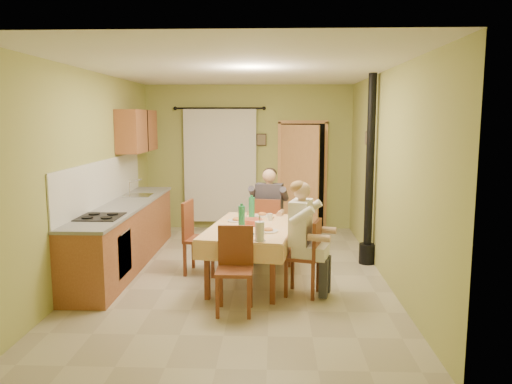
{
  "coord_description": "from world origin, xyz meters",
  "views": [
    {
      "loc": [
        0.5,
        -6.72,
        2.16
      ],
      "look_at": [
        0.25,
        0.1,
        1.15
      ],
      "focal_mm": 35.0,
      "sensor_mm": 36.0,
      "label": 1
    }
  ],
  "objects_px": {
    "chair_near": "(235,287)",
    "chair_right": "(304,272)",
    "chair_far": "(269,242)",
    "chair_left": "(201,252)",
    "dining_table": "(252,254)",
    "man_far": "(269,204)",
    "stove_flue": "(369,196)",
    "man_right": "(303,225)"
  },
  "relations": [
    {
      "from": "chair_near",
      "to": "chair_right",
      "type": "bearing_deg",
      "value": -142.91
    },
    {
      "from": "chair_far",
      "to": "chair_left",
      "type": "height_order",
      "value": "chair_left"
    },
    {
      "from": "dining_table",
      "to": "chair_right",
      "type": "height_order",
      "value": "chair_right"
    },
    {
      "from": "dining_table",
      "to": "chair_far",
      "type": "distance_m",
      "value": 1.05
    },
    {
      "from": "chair_far",
      "to": "chair_near",
      "type": "relative_size",
      "value": 1.01
    },
    {
      "from": "man_far",
      "to": "stove_flue",
      "type": "distance_m",
      "value": 1.49
    },
    {
      "from": "dining_table",
      "to": "chair_right",
      "type": "xyz_separation_m",
      "value": [
        0.66,
        -0.48,
        -0.09
      ]
    },
    {
      "from": "chair_near",
      "to": "chair_left",
      "type": "relative_size",
      "value": 0.94
    },
    {
      "from": "man_far",
      "to": "man_right",
      "type": "distance_m",
      "value": 1.57
    },
    {
      "from": "chair_right",
      "to": "man_far",
      "type": "height_order",
      "value": "man_far"
    },
    {
      "from": "chair_far",
      "to": "chair_near",
      "type": "bearing_deg",
      "value": -89.23
    },
    {
      "from": "man_right",
      "to": "stove_flue",
      "type": "height_order",
      "value": "stove_flue"
    },
    {
      "from": "dining_table",
      "to": "chair_left",
      "type": "height_order",
      "value": "chair_left"
    },
    {
      "from": "chair_right",
      "to": "chair_left",
      "type": "relative_size",
      "value": 0.93
    },
    {
      "from": "chair_left",
      "to": "man_far",
      "type": "height_order",
      "value": "man_far"
    },
    {
      "from": "dining_table",
      "to": "man_far",
      "type": "height_order",
      "value": "man_far"
    },
    {
      "from": "dining_table",
      "to": "chair_near",
      "type": "xyz_separation_m",
      "value": [
        -0.15,
        -1.07,
        -0.09
      ]
    },
    {
      "from": "chair_far",
      "to": "chair_right",
      "type": "xyz_separation_m",
      "value": [
        0.45,
        -1.5,
        -0.0
      ]
    },
    {
      "from": "man_far",
      "to": "chair_left",
      "type": "bearing_deg",
      "value": -133.79
    },
    {
      "from": "stove_flue",
      "to": "chair_left",
      "type": "bearing_deg",
      "value": -167.29
    },
    {
      "from": "chair_far",
      "to": "man_far",
      "type": "xyz_separation_m",
      "value": [
        0.0,
        0.01,
        0.59
      ]
    },
    {
      "from": "chair_far",
      "to": "chair_left",
      "type": "bearing_deg",
      "value": -134.27
    },
    {
      "from": "chair_far",
      "to": "man_right",
      "type": "distance_m",
      "value": 1.67
    },
    {
      "from": "chair_far",
      "to": "man_far",
      "type": "height_order",
      "value": "man_far"
    },
    {
      "from": "dining_table",
      "to": "man_right",
      "type": "distance_m",
      "value": 0.94
    },
    {
      "from": "chair_right",
      "to": "chair_far",
      "type": "bearing_deg",
      "value": 32.32
    },
    {
      "from": "chair_right",
      "to": "stove_flue",
      "type": "bearing_deg",
      "value": -21.0
    },
    {
      "from": "chair_left",
      "to": "man_far",
      "type": "distance_m",
      "value": 1.3
    },
    {
      "from": "dining_table",
      "to": "man_right",
      "type": "xyz_separation_m",
      "value": [
        0.65,
        -0.47,
        0.5
      ]
    },
    {
      "from": "chair_far",
      "to": "chair_near",
      "type": "height_order",
      "value": "chair_far"
    },
    {
      "from": "man_far",
      "to": "stove_flue",
      "type": "height_order",
      "value": "stove_flue"
    },
    {
      "from": "chair_left",
      "to": "man_far",
      "type": "xyz_separation_m",
      "value": [
        0.94,
        0.68,
        0.59
      ]
    },
    {
      "from": "chair_near",
      "to": "chair_left",
      "type": "distance_m",
      "value": 1.55
    },
    {
      "from": "stove_flue",
      "to": "chair_right",
      "type": "bearing_deg",
      "value": -126.73
    },
    {
      "from": "chair_near",
      "to": "chair_right",
      "type": "height_order",
      "value": "chair_near"
    },
    {
      "from": "chair_left",
      "to": "man_far",
      "type": "bearing_deg",
      "value": 133.55
    },
    {
      "from": "man_far",
      "to": "man_right",
      "type": "xyz_separation_m",
      "value": [
        0.43,
        -1.51,
        0.0
      ]
    },
    {
      "from": "man_far",
      "to": "stove_flue",
      "type": "bearing_deg",
      "value": 5.23
    },
    {
      "from": "stove_flue",
      "to": "man_far",
      "type": "bearing_deg",
      "value": 174.84
    },
    {
      "from": "chair_near",
      "to": "chair_right",
      "type": "xyz_separation_m",
      "value": [
        0.8,
        0.59,
        -0.0
      ]
    },
    {
      "from": "chair_left",
      "to": "stove_flue",
      "type": "relative_size",
      "value": 0.36
    },
    {
      "from": "chair_near",
      "to": "man_right",
      "type": "xyz_separation_m",
      "value": [
        0.79,
        0.6,
        0.59
      ]
    }
  ]
}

